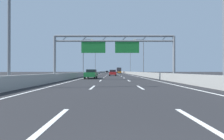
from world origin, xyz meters
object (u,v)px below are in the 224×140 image
object	(u,v)px
streetlamp_left_mid	(84,55)
black_car	(107,72)
streetlamp_left_near	(13,13)
green_car	(91,74)
streetlamp_left_far	(96,61)
blue_car	(113,72)
box_truck	(119,70)
silver_car	(113,72)
sign_gantry	(114,46)
red_car	(113,73)
streetlamp_right_far	(130,61)
streetlamp_right_near	(221,13)
streetlamp_right_mid	(143,55)
orange_car	(120,72)

from	to	relation	value
streetlamp_left_mid	black_car	world-z (taller)	streetlamp_left_mid
streetlamp_left_near	green_car	distance (m)	17.25
streetlamp_left_near	streetlamp_left_far	distance (m)	64.12
blue_car	green_car	world-z (taller)	green_car
streetlamp_left_mid	streetlamp_left_far	world-z (taller)	same
streetlamp_left_near	box_truck	size ratio (longest dim) A/B	1.13
silver_car	green_car	world-z (taller)	green_car
sign_gantry	black_car	bearing A→B (deg)	92.08
red_car	box_truck	distance (m)	57.62
silver_car	streetlamp_right_far	bearing A→B (deg)	-82.80
black_car	sign_gantry	bearing A→B (deg)	-87.92
streetlamp_right_near	green_car	distance (m)	20.24
red_car	streetlamp_left_mid	bearing A→B (deg)	-179.30
streetlamp_left_mid	streetlamp_right_mid	world-z (taller)	same
streetlamp_right_mid	streetlamp_left_far	world-z (taller)	same
black_car	box_truck	distance (m)	25.84
orange_car	box_truck	bearing A→B (deg)	89.03
black_car	orange_car	xyz separation A→B (m)	(7.34, -36.40, 0.02)
sign_gantry	streetlamp_right_near	bearing A→B (deg)	-58.14
sign_gantry	streetlamp_right_near	distance (m)	14.40
streetlamp_left_far	blue_car	distance (m)	19.86
green_car	streetlamp_left_mid	bearing A→B (deg)	103.17
streetlamp_left_near	red_car	world-z (taller)	streetlamp_left_near
black_car	silver_car	xyz separation A→B (m)	(3.90, 8.45, 0.01)
sign_gantry	red_car	xyz separation A→B (m)	(-0.02, 19.93, -4.08)
sign_gantry	streetlamp_right_far	bearing A→B (deg)	81.67
orange_car	streetlamp_right_mid	bearing A→B (deg)	-85.06
orange_car	silver_car	bearing A→B (deg)	94.39
streetlamp_right_far	orange_car	bearing A→B (deg)	106.02
sign_gantry	blue_car	bearing A→B (deg)	89.69
sign_gantry	streetlamp_left_far	bearing A→B (deg)	98.05
red_car	green_car	distance (m)	16.36
sign_gantry	orange_car	distance (m)	65.93
streetlamp_right_near	box_truck	size ratio (longest dim) A/B	1.13
streetlamp_right_far	silver_car	xyz separation A→B (m)	(-7.41, 58.65, -4.67)
silver_car	box_truck	size ratio (longest dim) A/B	0.56
streetlamp_left_near	blue_car	distance (m)	82.32
sign_gantry	black_car	world-z (taller)	sign_gantry
streetlamp_right_far	streetlamp_left_mid	bearing A→B (deg)	-114.97
streetlamp_left_near	black_car	bearing A→B (deg)	88.19
streetlamp_right_near	streetlamp_left_far	xyz separation A→B (m)	(-14.93, 64.12, 0.00)
sign_gantry	box_truck	size ratio (longest dim) A/B	2.06
streetlamp_left_near	streetlamp_left_mid	bearing A→B (deg)	90.00
sign_gantry	streetlamp_right_mid	xyz separation A→B (m)	(7.60, 19.84, 0.55)
streetlamp_right_mid	blue_car	distance (m)	50.50
box_truck	silver_car	bearing A→B (deg)	96.27
sign_gantry	silver_car	world-z (taller)	sign_gantry
streetlamp_left_mid	red_car	bearing A→B (deg)	0.70
streetlamp_left_near	black_car	world-z (taller)	streetlamp_left_near
streetlamp_right_mid	box_truck	xyz separation A→B (m)	(-3.77, 57.57, -3.70)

